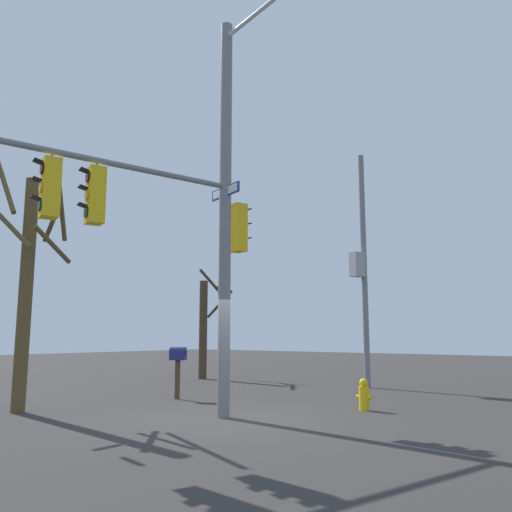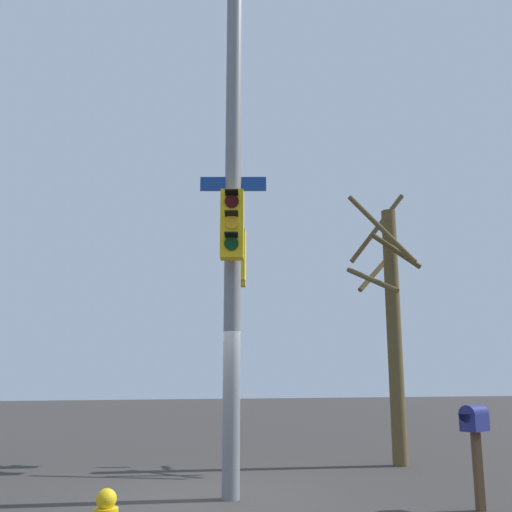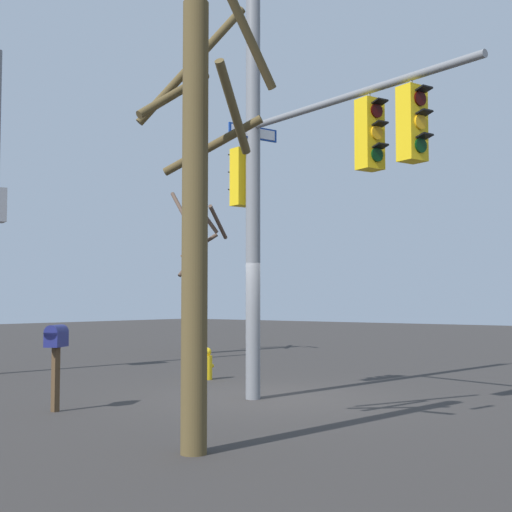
{
  "view_description": "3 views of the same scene",
  "coord_description": "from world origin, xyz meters",
  "px_view_note": "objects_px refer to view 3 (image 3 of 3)",
  "views": [
    {
      "loc": [
        7.31,
        -8.38,
        1.72
      ],
      "look_at": [
        0.13,
        0.71,
        3.5
      ],
      "focal_mm": 36.51,
      "sensor_mm": 36.0,
      "label": 1
    },
    {
      "loc": [
        1.71,
        9.13,
        1.79
      ],
      "look_at": [
        -0.81,
        -0.23,
        3.83
      ],
      "focal_mm": 40.6,
      "sensor_mm": 36.0,
      "label": 2
    },
    {
      "loc": [
        -10.74,
        -8.06,
        1.82
      ],
      "look_at": [
        0.07,
        0.38,
        2.66
      ],
      "focal_mm": 50.35,
      "sensor_mm": 36.0,
      "label": 3
    }
  ],
  "objects_px": {
    "bare_tree_across_street": "(198,277)",
    "bare_tree_behind_pole": "(197,201)",
    "fire_hydrant": "(207,364)",
    "mailbox": "(56,343)"
  },
  "relations": [
    {
      "from": "mailbox",
      "to": "bare_tree_across_street",
      "type": "distance_m",
      "value": 12.79
    },
    {
      "from": "bare_tree_across_street",
      "to": "bare_tree_behind_pole",
      "type": "bearing_deg",
      "value": -137.39
    },
    {
      "from": "fire_hydrant",
      "to": "mailbox",
      "type": "xyz_separation_m",
      "value": [
        -5.02,
        -1.19,
        0.76
      ]
    },
    {
      "from": "fire_hydrant",
      "to": "bare_tree_across_street",
      "type": "height_order",
      "value": "bare_tree_across_street"
    },
    {
      "from": "bare_tree_behind_pole",
      "to": "mailbox",
      "type": "bearing_deg",
      "value": 76.84
    },
    {
      "from": "fire_hydrant",
      "to": "bare_tree_behind_pole",
      "type": "xyz_separation_m",
      "value": [
        -5.95,
        -5.17,
        2.67
      ]
    },
    {
      "from": "mailbox",
      "to": "bare_tree_behind_pole",
      "type": "distance_m",
      "value": 4.51
    },
    {
      "from": "mailbox",
      "to": "fire_hydrant",
      "type": "bearing_deg",
      "value": -105.5
    },
    {
      "from": "bare_tree_behind_pole",
      "to": "bare_tree_across_street",
      "type": "relative_size",
      "value": 1.1
    },
    {
      "from": "fire_hydrant",
      "to": "bare_tree_behind_pole",
      "type": "height_order",
      "value": "bare_tree_behind_pole"
    }
  ]
}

